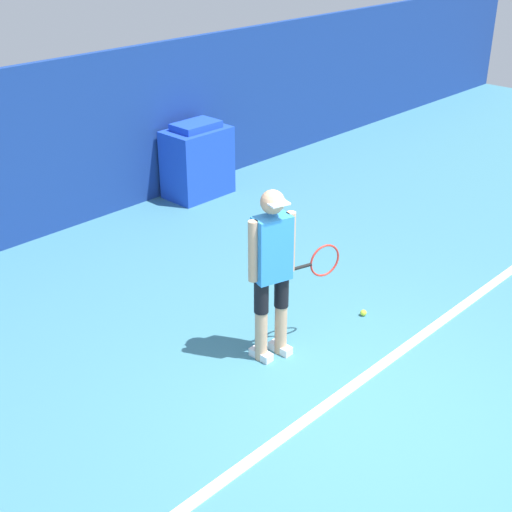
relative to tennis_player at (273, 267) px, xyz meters
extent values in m
plane|color=teal|center=(-0.08, -1.18, -0.96)|extent=(24.00, 24.00, 0.00)
cube|color=navy|center=(-0.08, 4.05, 0.15)|extent=(24.00, 0.10, 2.22)
cube|color=white|center=(-0.08, -0.88, -0.95)|extent=(21.60, 0.10, 0.01)
cylinder|color=tan|center=(-0.12, 0.03, -0.70)|extent=(0.12, 0.12, 0.52)
cylinder|color=black|center=(-0.12, 0.03, -0.27)|extent=(0.14, 0.14, 0.32)
cube|color=white|center=(-0.12, 0.03, -0.92)|extent=(0.10, 0.24, 0.08)
cylinder|color=tan|center=(0.09, -0.03, -0.70)|extent=(0.12, 0.12, 0.52)
cylinder|color=black|center=(0.09, -0.03, -0.27)|extent=(0.14, 0.14, 0.32)
cube|color=white|center=(0.09, -0.03, -0.92)|extent=(0.10, 0.24, 0.08)
cube|color=#338CE0|center=(-0.01, 0.00, 0.20)|extent=(0.38, 0.29, 0.62)
sphere|color=tan|center=(-0.01, 0.00, 0.65)|extent=(0.22, 0.22, 0.22)
cube|color=white|center=(-0.04, -0.09, 0.67)|extent=(0.21, 0.17, 0.02)
cylinder|color=tan|center=(-0.20, 0.06, 0.22)|extent=(0.09, 0.09, 0.59)
cylinder|color=tan|center=(0.18, -0.05, 0.22)|extent=(0.09, 0.09, 0.59)
cylinder|color=black|center=(0.29, -0.08, -0.08)|extent=(0.24, 0.10, 0.03)
torus|color=red|center=(0.56, -0.16, -0.08)|extent=(0.33, 0.11, 0.33)
sphere|color=#D1E533|center=(1.21, -0.21, -0.92)|extent=(0.07, 0.07, 0.07)
cube|color=blue|center=(2.32, 3.64, -0.45)|extent=(0.95, 0.62, 1.01)
cube|color=blue|center=(2.32, 3.64, 0.10)|extent=(0.66, 0.43, 0.10)
camera|label=1|loc=(-4.27, -3.89, 3.02)|focal=50.00mm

